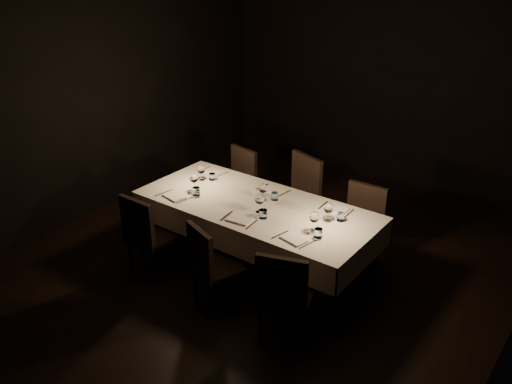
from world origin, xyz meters
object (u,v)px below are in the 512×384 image
Objects in this scene: dining_table at (256,211)px; chair_far_right at (361,223)px; chair_far_left at (238,181)px; chair_near_left at (147,233)px; chair_near_center at (210,262)px; chair_far_center at (298,194)px; chair_near_right at (284,293)px.

dining_table is 2.77× the size of chair_far_right.
chair_far_left is at bearing 175.77° from chair_far_right.
chair_near_left is at bearing -135.82° from dining_table.
chair_near_center is at bearing -86.12° from dining_table.
chair_far_center is at bearing 91.29° from dining_table.
dining_table is 1.22m from chair_near_right.
dining_table is 1.14m from chair_near_left.
chair_far_left is at bearing -40.56° from chair_near_center.
dining_table is 2.50× the size of chair_far_center.
chair_far_right is at bearing -136.92° from chair_near_left.
chair_far_left is (-1.78, 1.62, -0.01)m from chair_near_right.
chair_near_right is 1.01× the size of chair_far_right.
chair_near_left is at bearing -76.85° from chair_far_left.
chair_far_center is at bearing 12.43° from chair_far_left.
chair_far_right is (0.85, 0.73, -0.18)m from dining_table.
chair_far_center is (0.79, 1.62, 0.04)m from chair_near_left.
chair_far_right is (0.80, 1.52, 0.02)m from chair_near_center.
chair_far_center reaches higher than chair_near_left.
chair_near_right reaches higher than chair_near_center.
chair_near_right is (0.90, -0.81, -0.18)m from dining_table.
chair_far_center is (0.86, 0.03, 0.05)m from chair_far_left.
dining_table is 1.14m from chair_far_right.
dining_table is at bearing -66.94° from chair_near_center.
chair_far_right reaches higher than dining_table.
chair_far_center is 1.11× the size of chair_far_right.
chair_near_left reaches higher than chair_far_right.
dining_table is at bearing -60.67° from chair_near_right.
chair_near_center is 1.86m from chair_far_left.
chair_far_center reaches higher than chair_near_center.
chair_far_center reaches higher than chair_far_right.
chair_near_right reaches higher than chair_far_right.
chair_near_left is 1.81m from chair_far_center.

